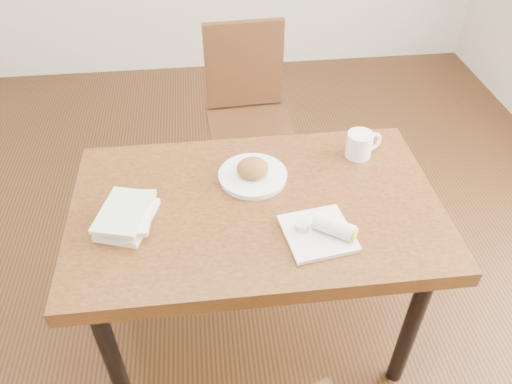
{
  "coord_description": "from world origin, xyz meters",
  "views": [
    {
      "loc": [
        -0.15,
        -1.26,
        1.91
      ],
      "look_at": [
        0.0,
        0.0,
        0.8
      ],
      "focal_mm": 35.0,
      "sensor_mm": 36.0,
      "label": 1
    }
  ],
  "objects": [
    {
      "name": "chair_far",
      "position": [
        0.07,
        0.95,
        0.55
      ],
      "size": [
        0.44,
        0.44,
        0.95
      ],
      "color": "#472614",
      "rests_on": "ground"
    },
    {
      "name": "ground",
      "position": [
        0.0,
        0.0,
        -0.01
      ],
      "size": [
        4.0,
        5.0,
        0.01
      ],
      "primitive_type": "cube",
      "color": "#472814",
      "rests_on": "ground"
    },
    {
      "name": "plate_burrito",
      "position": [
        0.19,
        -0.18,
        0.77
      ],
      "size": [
        0.24,
        0.24,
        0.07
      ],
      "color": "white",
      "rests_on": "table"
    },
    {
      "name": "plate_scone",
      "position": [
        0.0,
        0.13,
        0.77
      ],
      "size": [
        0.25,
        0.25,
        0.08
      ],
      "color": "white",
      "rests_on": "table"
    },
    {
      "name": "coffee_mug",
      "position": [
        0.42,
        0.23,
        0.8
      ],
      "size": [
        0.14,
        0.1,
        0.1
      ],
      "color": "white",
      "rests_on": "table"
    },
    {
      "name": "table",
      "position": [
        0.0,
        0.0,
        0.67
      ],
      "size": [
        1.27,
        0.78,
        0.75
      ],
      "color": "brown",
      "rests_on": "ground"
    },
    {
      "name": "book_stack",
      "position": [
        -0.43,
        -0.04,
        0.78
      ],
      "size": [
        0.21,
        0.25,
        0.06
      ],
      "color": "white",
      "rests_on": "table"
    }
  ]
}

